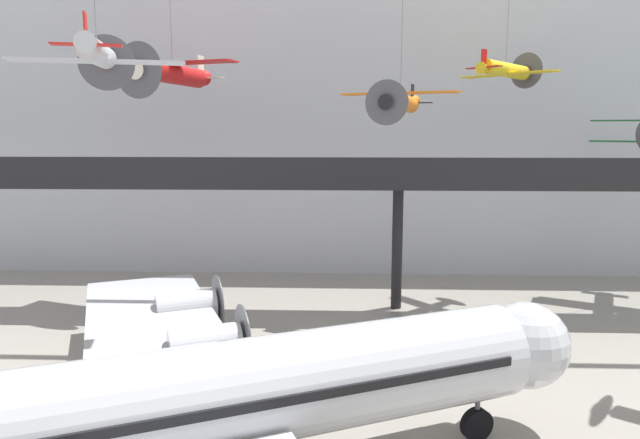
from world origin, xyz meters
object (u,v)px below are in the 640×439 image
at_px(airliner_silver_main, 147,411).
at_px(suspended_plane_yellow_lowwing, 506,70).
at_px(suspended_plane_red_highwing, 173,73).
at_px(suspended_plane_orange_highwing, 400,100).
at_px(suspended_plane_silver_racer, 98,54).

xyz_separation_m(airliner_silver_main, suspended_plane_yellow_lowwing, (16.80, 23.84, 12.27)).
xyz_separation_m(suspended_plane_red_highwing, suspended_plane_yellow_lowwing, (22.30, 0.92, 0.19)).
bearing_deg(suspended_plane_red_highwing, airliner_silver_main, 31.83).
xyz_separation_m(suspended_plane_orange_highwing, suspended_plane_red_highwing, (-14.76, 4.64, 2.03)).
xyz_separation_m(airliner_silver_main, suspended_plane_silver_racer, (-4.08, 7.60, 11.42)).
relative_size(suspended_plane_silver_racer, suspended_plane_yellow_lowwing, 1.17).
xyz_separation_m(suspended_plane_silver_racer, suspended_plane_red_highwing, (-1.42, 15.32, 0.67)).
relative_size(suspended_plane_orange_highwing, suspended_plane_red_highwing, 0.90).
bearing_deg(suspended_plane_silver_racer, airliner_silver_main, -166.64).
height_order(suspended_plane_red_highwing, suspended_plane_yellow_lowwing, same).
distance_m(suspended_plane_orange_highwing, suspended_plane_silver_racer, 17.14).
distance_m(suspended_plane_silver_racer, suspended_plane_yellow_lowwing, 26.47).
relative_size(suspended_plane_silver_racer, suspended_plane_red_highwing, 0.75).
distance_m(airliner_silver_main, suspended_plane_silver_racer, 14.31).
relative_size(airliner_silver_main, suspended_plane_red_highwing, 3.70).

